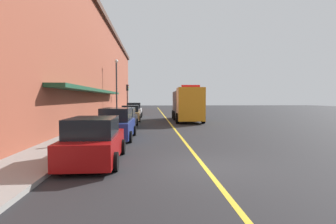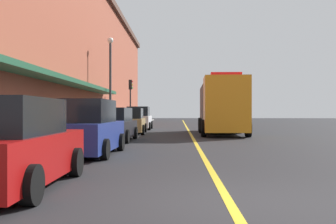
{
  "view_description": "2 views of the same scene",
  "coord_description": "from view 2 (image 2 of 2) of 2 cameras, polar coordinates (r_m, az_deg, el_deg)",
  "views": [
    {
      "loc": [
        -1.88,
        -8.87,
        2.4
      ],
      "look_at": [
        -0.23,
        15.58,
        1.12
      ],
      "focal_mm": 27.65,
      "sensor_mm": 36.0,
      "label": 1
    },
    {
      "loc": [
        -0.82,
        -6.13,
        1.44
      ],
      "look_at": [
        -1.74,
        29.39,
        1.42
      ],
      "focal_mm": 40.75,
      "sensor_mm": 36.0,
      "label": 2
    }
  ],
  "objects": [
    {
      "name": "parked_car_3",
      "position": [
        25.21,
        -5.78,
        -1.46
      ],
      "size": [
        2.21,
        4.64,
        1.67
      ],
      "rotation": [
        0.0,
        0.0,
        1.6
      ],
      "color": "#A5844C",
      "rests_on": "ground"
    },
    {
      "name": "parking_meter_1",
      "position": [
        11.25,
        -22.29,
        -1.92
      ],
      "size": [
        0.14,
        0.18,
        1.33
      ],
      "color": "#4C4C51",
      "rests_on": "sidewalk_left"
    },
    {
      "name": "parked_car_2",
      "position": [
        18.96,
        -8.21,
        -1.99
      ],
      "size": [
        2.06,
        4.9,
        1.64
      ],
      "rotation": [
        0.0,
        0.0,
        1.55
      ],
      "color": "black",
      "rests_on": "ground"
    },
    {
      "name": "lane_center_stripe",
      "position": [
        31.18,
        3.0,
        -2.61
      ],
      "size": [
        0.16,
        70.0,
        0.01
      ],
      "primitive_type": "cube",
      "color": "gold",
      "rests_on": "ground"
    },
    {
      "name": "traffic_light_near",
      "position": [
        36.07,
        -5.63,
        2.75
      ],
      "size": [
        0.38,
        0.36,
        4.3
      ],
      "color": "#232326",
      "rests_on": "sidewalk_left"
    },
    {
      "name": "ground_plane",
      "position": [
        31.18,
        3.0,
        -2.62
      ],
      "size": [
        112.0,
        112.0,
        0.0
      ],
      "primitive_type": "plane",
      "color": "#232326"
    },
    {
      "name": "parked_car_4",
      "position": [
        31.29,
        -4.4,
        -1.03
      ],
      "size": [
        2.13,
        4.27,
        1.86
      ],
      "rotation": [
        0.0,
        0.0,
        1.58
      ],
      "color": "silver",
      "rests_on": "ground"
    },
    {
      "name": "parked_car_1",
      "position": [
        13.02,
        -12.06,
        -2.55
      ],
      "size": [
        2.08,
        4.44,
        1.85
      ],
      "rotation": [
        0.0,
        0.0,
        1.55
      ],
      "color": "navy",
      "rests_on": "ground"
    },
    {
      "name": "utility_truck",
      "position": [
        25.14,
        7.95,
        0.74
      ],
      "size": [
        3.01,
        9.04,
        3.68
      ],
      "rotation": [
        0.0,
        0.0,
        -1.6
      ],
      "color": "orange",
      "rests_on": "ground"
    },
    {
      "name": "parking_meter_0",
      "position": [
        20.9,
        -11.04,
        -1.02
      ],
      "size": [
        0.14,
        0.18,
        1.33
      ],
      "color": "#4C4C51",
      "rests_on": "sidewalk_left"
    },
    {
      "name": "sidewalk_left",
      "position": [
        31.62,
        -8.32,
        -2.45
      ],
      "size": [
        2.4,
        70.0,
        0.15
      ],
      "primitive_type": "cube",
      "color": "gray",
      "rests_on": "ground"
    },
    {
      "name": "street_lamp_left",
      "position": [
        29.37,
        -8.63,
        5.81
      ],
      "size": [
        0.44,
        0.44,
        6.94
      ],
      "color": "#33383D",
      "rests_on": "sidewalk_left"
    },
    {
      "name": "brick_building_left",
      "position": [
        33.05,
        -21.36,
        8.41
      ],
      "size": [
        13.41,
        64.0,
        12.51
      ],
      "color": "brown",
      "rests_on": "ground"
    },
    {
      "name": "parked_car_0",
      "position": [
        7.75,
        -22.89,
        -4.75
      ],
      "size": [
        2.1,
        4.29,
        1.7
      ],
      "rotation": [
        0.0,
        0.0,
        1.58
      ],
      "color": "maroon",
      "rests_on": "ground"
    }
  ]
}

